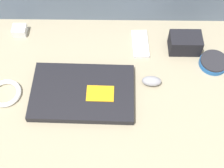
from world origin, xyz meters
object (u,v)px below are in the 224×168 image
at_px(laptop, 83,92).
at_px(camera_pouch, 185,43).
at_px(speaker_puck, 214,62).
at_px(charger_brick, 20,30).
at_px(computer_mouse, 152,81).
at_px(phone_silver, 140,44).

relative_size(laptop, camera_pouch, 3.04).
bearing_deg(speaker_puck, charger_brick, 168.85).
bearing_deg(laptop, speaker_puck, 17.12).
xyz_separation_m(laptop, camera_pouch, (0.36, 0.20, 0.02)).
height_order(speaker_puck, charger_brick, charger_brick).
xyz_separation_m(camera_pouch, charger_brick, (-0.62, 0.07, -0.02)).
xyz_separation_m(laptop, speaker_puck, (0.46, 0.13, -0.00)).
relative_size(camera_pouch, charger_brick, 2.22).
height_order(laptop, computer_mouse, computer_mouse).
distance_m(laptop, speaker_puck, 0.48).
bearing_deg(phone_silver, charger_brick, 171.15).
relative_size(speaker_puck, phone_silver, 0.78).
relative_size(laptop, phone_silver, 2.68).
distance_m(phone_silver, camera_pouch, 0.16).
bearing_deg(speaker_puck, laptop, -164.09).
relative_size(speaker_puck, charger_brick, 1.98).
bearing_deg(phone_silver, laptop, -134.80).
bearing_deg(laptop, phone_silver, 48.78).
bearing_deg(camera_pouch, phone_silver, 173.42).
bearing_deg(phone_silver, speaker_puck, -21.46).
relative_size(phone_silver, camera_pouch, 1.14).
height_order(speaker_puck, camera_pouch, camera_pouch).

